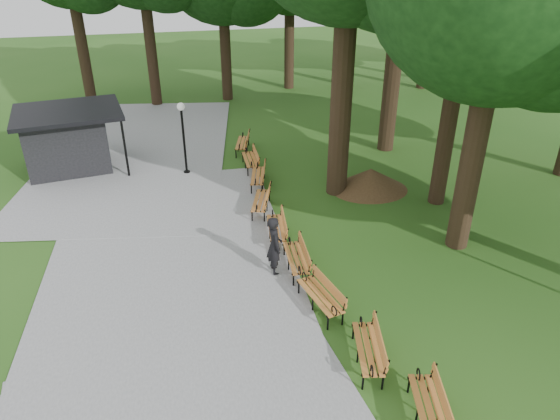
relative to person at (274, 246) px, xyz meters
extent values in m
plane|color=#255217|center=(0.73, -2.93, -0.94)|extent=(100.00, 100.00, 0.00)
cube|color=gray|center=(-3.27, 0.07, -0.91)|extent=(12.00, 38.00, 0.06)
imported|color=black|center=(0.00, 0.00, 0.00)|extent=(0.47, 0.70, 1.88)
cylinder|color=black|center=(-2.05, 8.08, 0.49)|extent=(0.10, 0.10, 2.85)
sphere|color=white|center=(-2.05, 8.08, 2.00)|extent=(0.32, 0.32, 0.32)
cone|color=#47301C|center=(4.99, 4.75, -0.49)|extent=(2.60, 2.60, 0.91)
cylinder|color=black|center=(6.19, 0.16, 2.94)|extent=(0.70, 0.70, 7.75)
cylinder|color=black|center=(7.07, 3.15, 2.59)|extent=(0.60, 0.60, 7.05)
cylinder|color=black|center=(3.62, 4.85, 3.72)|extent=(0.80, 0.80, 9.31)
cylinder|color=black|center=(7.45, 8.84, 2.99)|extent=(0.76, 0.76, 7.86)
camera|label=1|loc=(-2.78, -12.48, 7.98)|focal=32.73mm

